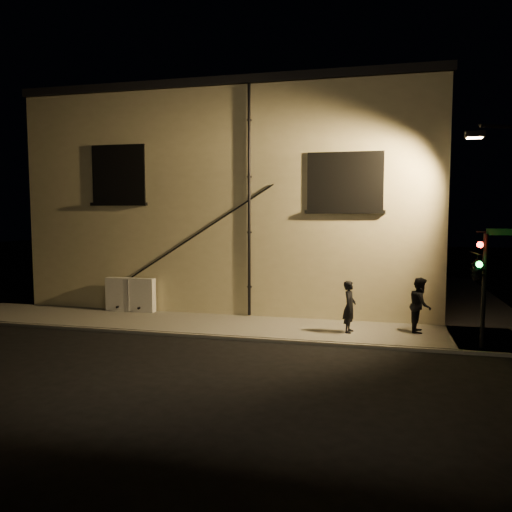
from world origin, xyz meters
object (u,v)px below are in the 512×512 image
(pedestrian_a, at_px, (349,307))
(traffic_signal, at_px, (478,268))
(pedestrian_b, at_px, (420,305))
(utility_cabinet, at_px, (131,295))

(pedestrian_a, relative_size, traffic_signal, 0.49)
(pedestrian_b, height_order, traffic_signal, traffic_signal)
(pedestrian_b, distance_m, traffic_signal, 2.53)
(pedestrian_a, height_order, traffic_signal, traffic_signal)
(utility_cabinet, xyz_separation_m, traffic_signal, (11.91, -2.51, 1.61))
(pedestrian_b, bearing_deg, traffic_signal, -133.80)
(utility_cabinet, xyz_separation_m, pedestrian_b, (10.56, -0.88, 0.23))
(utility_cabinet, xyz_separation_m, pedestrian_a, (8.37, -1.43, 0.18))
(traffic_signal, bearing_deg, pedestrian_b, 129.59)
(utility_cabinet, distance_m, pedestrian_b, 10.60)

